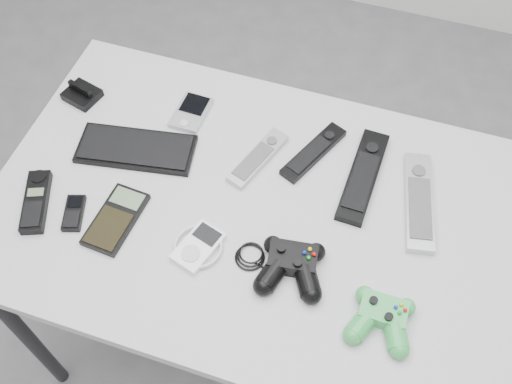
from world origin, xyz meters
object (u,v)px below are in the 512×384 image
(cordless_handset, at_px, (36,201))
(mp3_player, at_px, (198,246))
(calculator, at_px, (116,219))
(mobile_phone, at_px, (74,213))
(pda_keyboard, at_px, (136,149))
(controller_black, at_px, (292,264))
(controller_green, at_px, (382,317))
(remote_black_b, at_px, (363,176))
(remote_silver_a, at_px, (258,158))
(remote_black_a, at_px, (314,152))
(remote_silver_b, at_px, (419,201))
(pda, at_px, (191,112))
(desk, at_px, (253,223))

(cordless_handset, bearing_deg, mp3_player, -20.59)
(cordless_handset, xyz_separation_m, calculator, (0.18, 0.02, -0.00))
(mobile_phone, relative_size, mp3_player, 0.80)
(pda_keyboard, height_order, cordless_handset, cordless_handset)
(controller_black, height_order, controller_green, controller_black)
(remote_black_b, bearing_deg, cordless_handset, -154.24)
(pda_keyboard, relative_size, controller_green, 2.00)
(pda_keyboard, xyz_separation_m, remote_silver_a, (0.27, 0.06, 0.00))
(mobile_phone, height_order, cordless_handset, cordless_handset)
(mobile_phone, bearing_deg, cordless_handset, 163.08)
(calculator, bearing_deg, remote_black_a, 44.88)
(remote_silver_a, xyz_separation_m, calculator, (-0.24, -0.25, -0.00))
(calculator, bearing_deg, remote_silver_b, 26.09)
(pda, xyz_separation_m, remote_black_a, (0.31, -0.02, 0.00))
(pda, bearing_deg, remote_silver_a, -20.56)
(controller_black, bearing_deg, remote_silver_a, 114.41)
(desk, relative_size, controller_green, 8.53)
(remote_black_b, height_order, calculator, remote_black_b)
(remote_black_b, xyz_separation_m, controller_black, (-0.09, -0.27, 0.01))
(pda_keyboard, xyz_separation_m, remote_silver_b, (0.64, 0.06, 0.00))
(remote_black_a, relative_size, remote_black_b, 0.76)
(desk, bearing_deg, remote_black_a, 64.49)
(desk, height_order, remote_black_a, remote_black_a)
(cordless_handset, xyz_separation_m, controller_black, (0.57, 0.02, 0.01))
(pda, xyz_separation_m, remote_silver_a, (0.19, -0.08, 0.00))
(remote_silver_a, bearing_deg, mobile_phone, -122.54)
(remote_black_a, bearing_deg, mobile_phone, -120.67)
(desk, height_order, pda, pda)
(remote_silver_a, distance_m, remote_silver_b, 0.37)
(mobile_phone, xyz_separation_m, controller_green, (0.67, -0.03, 0.01))
(pda, relative_size, controller_black, 0.48)
(pda, xyz_separation_m, remote_black_b, (0.43, -0.06, 0.00))
(cordless_handset, height_order, controller_green, controller_green)
(remote_black_b, bearing_deg, controller_green, -69.53)
(controller_green, bearing_deg, pda, 145.52)
(calculator, xyz_separation_m, controller_black, (0.39, 0.01, 0.02))
(pda_keyboard, xyz_separation_m, mobile_phone, (-0.05, -0.20, -0.00))
(controller_black, bearing_deg, remote_black_a, 89.12)
(desk, xyz_separation_m, calculator, (-0.27, -0.12, 0.07))
(remote_silver_b, distance_m, mp3_player, 0.48)
(remote_silver_a, xyz_separation_m, controller_green, (0.34, -0.29, 0.01))
(pda, bearing_deg, pda_keyboard, -117.84)
(remote_silver_a, relative_size, remote_silver_b, 0.72)
(remote_silver_a, xyz_separation_m, controller_black, (0.15, -0.24, 0.01))
(desk, distance_m, controller_black, 0.19)
(desk, bearing_deg, remote_black_b, 35.60)
(controller_green, bearing_deg, controller_black, 165.23)
(calculator, bearing_deg, pda_keyboard, 105.72)
(cordless_handset, distance_m, controller_black, 0.57)
(remote_silver_b, relative_size, mp3_player, 2.27)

